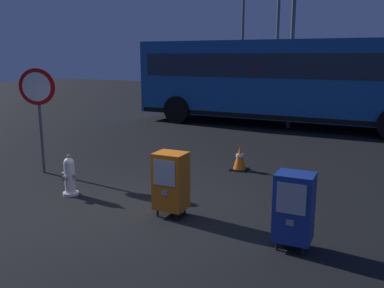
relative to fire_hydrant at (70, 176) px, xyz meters
name	(u,v)px	position (x,y,z in m)	size (l,w,h in m)	color
ground_plane	(144,209)	(1.60, -0.05, -0.35)	(60.00, 60.00, 0.00)	black
fire_hydrant	(70,176)	(0.00, 0.00, 0.00)	(0.33, 0.32, 0.75)	silver
newspaper_box_primary	(294,207)	(4.10, -0.41, 0.22)	(0.48, 0.42, 1.02)	black
newspaper_box_secondary	(171,181)	(2.12, -0.08, 0.22)	(0.48, 0.42, 1.02)	black
stop_sign	(38,99)	(-1.52, 0.88, 1.25)	(0.71, 0.31, 2.23)	#4C4F54
traffic_cone	(240,158)	(2.23, 2.92, -0.09)	(0.36, 0.36, 0.53)	black
bus_near	(284,78)	(1.68, 9.27, 1.36)	(10.55, 2.96, 3.00)	#19519E
bus_far	(313,73)	(1.95, 13.48, 1.36)	(10.75, 4.00, 3.00)	#19519E
street_light_near_left	(278,23)	(0.38, 13.20, 3.55)	(0.32, 0.32, 6.70)	#4C4F54
street_light_far_left	(243,21)	(-2.22, 16.11, 3.91)	(0.32, 0.32, 7.39)	#4C4F54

